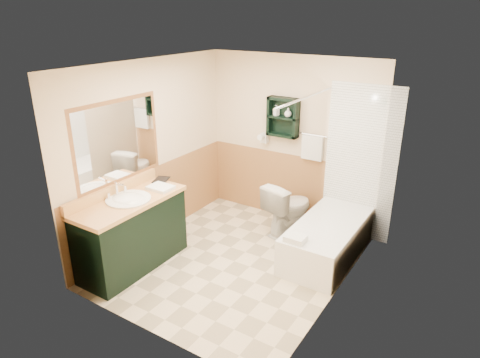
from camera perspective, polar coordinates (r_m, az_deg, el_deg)
name	(u,v)px	position (r m, az deg, el deg)	size (l,w,h in m)	color
floor	(234,261)	(5.47, -0.75, -10.91)	(3.00, 3.00, 0.00)	beige
back_wall	(292,141)	(6.19, 6.94, 5.12)	(2.60, 0.04, 2.40)	#FFEBC7
left_wall	(150,153)	(5.72, -11.97, 3.42)	(0.04, 3.00, 2.40)	#FFEBC7
right_wall	(344,197)	(4.40, 13.73, -2.33)	(0.04, 3.00, 2.40)	#FFEBC7
ceiling	(233,63)	(4.64, -0.90, 15.18)	(2.60, 3.00, 0.04)	white
wainscot_left	(155,202)	(5.95, -11.21, -3.05)	(2.98, 2.98, 1.00)	#C07B4E
wainscot_back	(289,186)	(6.39, 6.52, -0.98)	(2.58, 2.58, 1.00)	#C07B4E
mirror_frame	(118,142)	(5.24, -15.97, 4.82)	(1.30, 1.30, 1.00)	#915E2F
mirror_glass	(118,142)	(5.24, -15.94, 4.81)	(1.20, 1.20, 0.90)	white
tile_right	(362,186)	(5.13, 15.97, -0.87)	(1.50, 1.50, 2.10)	white
tile_back	(360,164)	(5.85, 15.73, 1.93)	(0.95, 0.95, 2.10)	white
tile_accent	(369,113)	(4.89, 16.87, 8.41)	(1.50, 1.50, 0.10)	#154B2E
wall_shelf	(283,117)	(6.05, 5.74, 8.20)	(0.45, 0.15, 0.55)	black
hair_dryer	(265,138)	(6.29, 3.29, 5.50)	(0.10, 0.24, 0.18)	white
towel_bar	(313,135)	(5.95, 9.75, 5.80)	(0.40, 0.06, 0.40)	silver
curtain_rod	(307,97)	(5.11, 8.93, 10.75)	(0.03, 0.03, 1.60)	silver
shower_curtain	(309,162)	(5.48, 9.17, 2.27)	(1.05, 1.05, 1.70)	#C0AD91
vanity	(132,233)	(5.34, -14.20, -7.02)	(0.59, 1.40, 0.88)	black
bathtub	(327,240)	(5.56, 11.54, -7.97)	(0.71, 1.50, 0.47)	white
toilet	(289,208)	(6.00, 6.49, -3.87)	(0.42, 0.76, 0.74)	white
counter_towel	(161,188)	(5.35, -10.54, -1.13)	(0.30, 0.23, 0.04)	silver
vanity_book	(154,172)	(5.61, -11.36, 0.94)	(0.17, 0.02, 0.23)	black
tub_towel	(295,238)	(4.97, 7.40, -7.86)	(0.23, 0.19, 0.07)	silver
soap_bottle_a	(276,113)	(6.08, 4.86, 8.76)	(0.06, 0.14, 0.07)	white
soap_bottle_b	(288,113)	(5.99, 6.42, 8.68)	(0.10, 0.13, 0.10)	white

